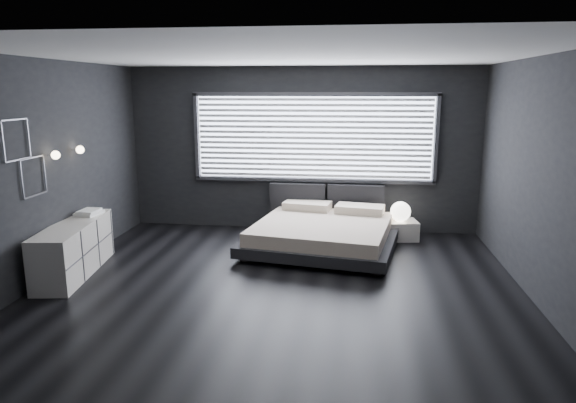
# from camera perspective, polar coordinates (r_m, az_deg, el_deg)

# --- Properties ---
(room) EXTENTS (6.04, 6.00, 2.80)m
(room) POSITION_cam_1_polar(r_m,az_deg,el_deg) (6.17, -0.99, 2.86)
(room) COLOR black
(room) RESTS_ON ground
(window) EXTENTS (4.14, 0.09, 1.52)m
(window) POSITION_cam_1_polar(r_m,az_deg,el_deg) (8.78, 2.82, 7.07)
(window) COLOR white
(window) RESTS_ON ground
(headboard) EXTENTS (1.96, 0.16, 0.52)m
(headboard) POSITION_cam_1_polar(r_m,az_deg,el_deg) (8.87, 4.29, 0.30)
(headboard) COLOR black
(headboard) RESTS_ON ground
(sconce_near) EXTENTS (0.18, 0.11, 0.11)m
(sconce_near) POSITION_cam_1_polar(r_m,az_deg,el_deg) (7.18, -24.43, 4.72)
(sconce_near) COLOR silver
(sconce_near) RESTS_ON ground
(sconce_far) EXTENTS (0.18, 0.11, 0.11)m
(sconce_far) POSITION_cam_1_polar(r_m,az_deg,el_deg) (7.69, -22.12, 5.36)
(sconce_far) COLOR silver
(sconce_far) RESTS_ON ground
(wall_art_upper) EXTENTS (0.01, 0.48, 0.48)m
(wall_art_upper) POSITION_cam_1_polar(r_m,az_deg,el_deg) (6.71, -27.95, 6.07)
(wall_art_upper) COLOR #47474C
(wall_art_upper) RESTS_ON ground
(wall_art_lower) EXTENTS (0.01, 0.48, 0.48)m
(wall_art_lower) POSITION_cam_1_polar(r_m,az_deg,el_deg) (6.97, -26.40, 2.50)
(wall_art_lower) COLOR #47474C
(wall_art_lower) RESTS_ON ground
(bed) EXTENTS (2.49, 2.41, 0.56)m
(bed) POSITION_cam_1_polar(r_m,az_deg,el_deg) (7.92, 3.91, -3.46)
(bed) COLOR black
(bed) RESTS_ON ground
(nightstand) EXTENTS (0.59, 0.52, 0.31)m
(nightstand) POSITION_cam_1_polar(r_m,az_deg,el_deg) (8.65, 12.36, -3.09)
(nightstand) COLOR silver
(nightstand) RESTS_ON ground
(orb_lamp) EXTENTS (0.33, 0.33, 0.33)m
(orb_lamp) POSITION_cam_1_polar(r_m,az_deg,el_deg) (8.53, 12.40, -1.10)
(orb_lamp) COLOR white
(orb_lamp) RESTS_ON nightstand
(dresser) EXTENTS (0.71, 1.77, 0.69)m
(dresser) POSITION_cam_1_polar(r_m,az_deg,el_deg) (7.42, -22.66, -4.86)
(dresser) COLOR silver
(dresser) RESTS_ON ground
(book_stack) EXTENTS (0.32, 0.39, 0.07)m
(book_stack) POSITION_cam_1_polar(r_m,az_deg,el_deg) (7.76, -21.22, -1.12)
(book_stack) COLOR white
(book_stack) RESTS_ON dresser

